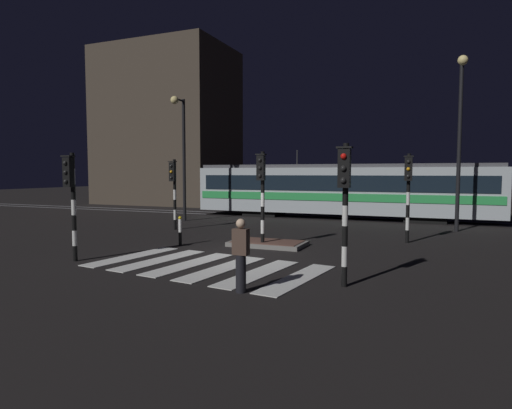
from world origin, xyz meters
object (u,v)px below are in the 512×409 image
at_px(traffic_light_median_centre, 262,184).
at_px(bollard_island_edge, 180,231).
at_px(street_lamp_trackside_right, 460,125).
at_px(tram, 339,189).
at_px(traffic_light_corner_near_right, 345,193).
at_px(traffic_light_corner_far_left, 174,183).
at_px(traffic_light_corner_far_right, 408,184).
at_px(street_lamp_trackside_left, 181,143).
at_px(pedestrian_waiting_at_kerb, 241,255).
at_px(traffic_light_corner_near_left, 71,190).

xyz_separation_m(traffic_light_median_centre, bollard_island_edge, (-3.04, -0.75, -1.77)).
bearing_deg(street_lamp_trackside_right, tram, 148.30).
bearing_deg(bollard_island_edge, street_lamp_trackside_right, 39.66).
distance_m(traffic_light_corner_near_right, tram, 16.20).
relative_size(traffic_light_corner_near_right, street_lamp_trackside_right, 0.44).
distance_m(traffic_light_corner_far_left, traffic_light_corner_far_right, 10.64).
distance_m(street_lamp_trackside_left, pedestrian_waiting_at_kerb, 15.80).
bearing_deg(pedestrian_waiting_at_kerb, traffic_light_corner_near_left, 169.34).
relative_size(street_lamp_trackside_right, pedestrian_waiting_at_kerb, 4.62).
distance_m(traffic_light_corner_far_left, street_lamp_trackside_right, 13.57).
relative_size(traffic_light_corner_near_left, tram, 0.19).
height_order(traffic_light_corner_near_left, street_lamp_trackside_left, street_lamp_trackside_left).
xyz_separation_m(traffic_light_median_centre, traffic_light_corner_far_left, (-5.76, 2.99, -0.09)).
relative_size(traffic_light_corner_far_right, street_lamp_trackside_right, 0.44).
relative_size(traffic_light_corner_near_left, bollard_island_edge, 3.03).
height_order(traffic_light_corner_near_left, pedestrian_waiting_at_kerb, traffic_light_corner_near_left).
distance_m(traffic_light_corner_far_left, bollard_island_edge, 4.93).
bearing_deg(tram, traffic_light_corner_far_left, -126.78).
relative_size(traffic_light_median_centre, traffic_light_corner_far_right, 1.01).
relative_size(traffic_light_corner_near_left, street_lamp_trackside_right, 0.43).
height_order(traffic_light_corner_near_left, bollard_island_edge, traffic_light_corner_near_left).
relative_size(traffic_light_corner_near_left, traffic_light_corner_near_right, 0.97).
distance_m(street_lamp_trackside_right, street_lamp_trackside_left, 14.29).
distance_m(traffic_light_median_centre, bollard_island_edge, 3.59).
height_order(street_lamp_trackside_right, street_lamp_trackside_left, street_lamp_trackside_right).
relative_size(traffic_light_corner_near_right, pedestrian_waiting_at_kerb, 2.02).
bearing_deg(bollard_island_edge, street_lamp_trackside_left, 121.68).
bearing_deg(tram, traffic_light_corner_near_left, -107.00).
height_order(traffic_light_median_centre, street_lamp_trackside_left, street_lamp_trackside_left).
bearing_deg(traffic_light_median_centre, bollard_island_edge, -166.09).
bearing_deg(traffic_light_corner_near_left, traffic_light_median_centre, 46.51).
distance_m(traffic_light_corner_near_right, bollard_island_edge, 8.10).
bearing_deg(tram, traffic_light_corner_near_right, -77.57).
xyz_separation_m(traffic_light_corner_far_left, bollard_island_edge, (2.73, -3.74, -1.68)).
distance_m(street_lamp_trackside_right, pedestrian_waiting_at_kerb, 14.71).
distance_m(traffic_light_corner_near_right, pedestrian_waiting_at_kerb, 2.86).
xyz_separation_m(traffic_light_corner_near_right, bollard_island_edge, (-6.97, 3.75, -1.72)).
bearing_deg(traffic_light_median_centre, tram, 87.71).
bearing_deg(street_lamp_trackside_left, traffic_light_corner_far_left, -63.64).
bearing_deg(traffic_light_corner_far_left, street_lamp_trackside_left, 116.36).
bearing_deg(traffic_light_corner_near_right, traffic_light_median_centre, 131.17).
bearing_deg(street_lamp_trackside_left, traffic_light_median_centre, -40.69).
bearing_deg(traffic_light_corner_near_right, traffic_light_corner_far_right, 82.96).
relative_size(street_lamp_trackside_right, street_lamp_trackside_left, 1.14).
xyz_separation_m(traffic_light_corner_far_left, tram, (6.22, 8.32, -0.49)).
xyz_separation_m(street_lamp_trackside_left, pedestrian_waiting_at_kerb, (9.31, -12.27, -3.54)).
xyz_separation_m(traffic_light_corner_near_left, street_lamp_trackside_right, (11.22, 12.07, 2.72)).
relative_size(traffic_light_corner_near_right, traffic_light_corner_far_right, 0.99).
bearing_deg(bollard_island_edge, traffic_light_corner_near_left, -109.57).
bearing_deg(pedestrian_waiting_at_kerb, traffic_light_median_centre, 107.51).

